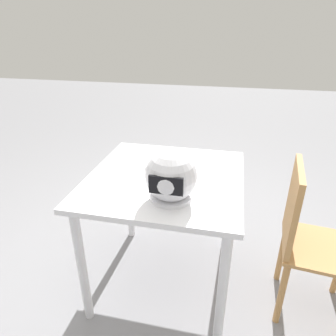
# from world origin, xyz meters

# --- Properties ---
(ground_plane) EXTENTS (14.00, 14.00, 0.00)m
(ground_plane) POSITION_xyz_m (0.00, 0.00, 0.00)
(ground_plane) COLOR gray
(dining_table) EXTENTS (0.86, 0.89, 0.77)m
(dining_table) POSITION_xyz_m (0.00, 0.00, 0.66)
(dining_table) COLOR white
(dining_table) RESTS_ON ground
(pizza_plate) EXTENTS (0.30, 0.30, 0.01)m
(pizza_plate) POSITION_xyz_m (-0.00, -0.13, 0.78)
(pizza_plate) COLOR white
(pizza_plate) RESTS_ON dining_table
(pizza) EXTENTS (0.24, 0.24, 0.06)m
(pizza) POSITION_xyz_m (-0.00, -0.13, 0.80)
(pizza) COLOR tan
(pizza) RESTS_ON pizza_plate
(motorcycle_helmet) EXTENTS (0.25, 0.25, 0.25)m
(motorcycle_helmet) POSITION_xyz_m (-0.08, 0.23, 0.89)
(motorcycle_helmet) COLOR silver
(motorcycle_helmet) RESTS_ON dining_table
(chair_side) EXTENTS (0.44, 0.44, 0.90)m
(chair_side) POSITION_xyz_m (-0.79, 0.03, 0.51)
(chair_side) COLOR #B7844C
(chair_side) RESTS_ON ground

